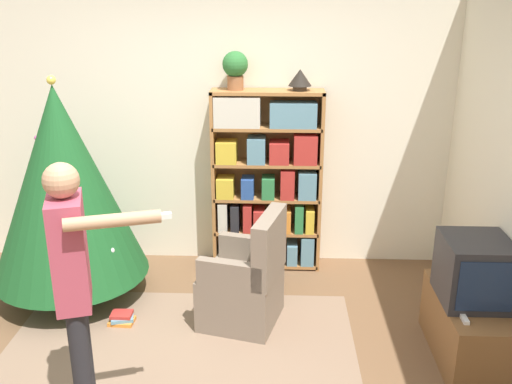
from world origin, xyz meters
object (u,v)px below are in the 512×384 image
(christmas_tree, at_px, (63,184))
(table_lamp, at_px, (300,78))
(bookshelf, at_px, (267,180))
(television, at_px, (474,270))
(potted_plant, at_px, (235,68))
(standing_person, at_px, (74,279))
(armchair, at_px, (246,284))

(christmas_tree, height_order, table_lamp, christmas_tree)
(bookshelf, xyz_separation_m, christmas_tree, (-1.62, -0.64, 0.15))
(television, relative_size, potted_plant, 1.45)
(potted_plant, bearing_deg, christmas_tree, -154.18)
(table_lamp, bearing_deg, bookshelf, -178.06)
(bookshelf, bearing_deg, television, -44.47)
(standing_person, bearing_deg, potted_plant, 144.02)
(standing_person, height_order, table_lamp, table_lamp)
(television, xyz_separation_m, christmas_tree, (-3.05, 0.77, 0.32))
(table_lamp, bearing_deg, armchair, -112.52)
(standing_person, distance_m, table_lamp, 2.65)
(television, xyz_separation_m, table_lamp, (-1.15, 1.42, 1.08))
(standing_person, bearing_deg, armchair, 126.07)
(bookshelf, relative_size, potted_plant, 5.06)
(standing_person, height_order, potted_plant, potted_plant)
(bookshelf, distance_m, potted_plant, 1.04)
(armchair, height_order, table_lamp, table_lamp)
(bookshelf, xyz_separation_m, potted_plant, (-0.28, 0.01, 1.00))
(television, height_order, standing_person, standing_person)
(bookshelf, relative_size, armchair, 1.81)
(christmas_tree, height_order, standing_person, christmas_tree)
(armchair, bearing_deg, potted_plant, -157.54)
(standing_person, relative_size, potted_plant, 4.98)
(television, xyz_separation_m, potted_plant, (-1.71, 1.42, 1.17))
(christmas_tree, xyz_separation_m, standing_person, (0.61, -1.53, -0.03))
(bookshelf, distance_m, standing_person, 2.39)
(potted_plant, bearing_deg, table_lamp, 0.00)
(christmas_tree, relative_size, potted_plant, 5.68)
(christmas_tree, height_order, armchair, christmas_tree)
(television, bearing_deg, bookshelf, 135.53)
(bookshelf, height_order, armchair, bookshelf)
(christmas_tree, relative_size, table_lamp, 9.35)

